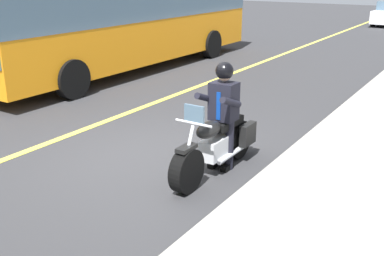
{
  "coord_description": "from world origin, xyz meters",
  "views": [
    {
      "loc": [
        5.72,
        4.58,
        3.05
      ],
      "look_at": [
        0.13,
        0.96,
        0.75
      ],
      "focal_mm": 42.71,
      "sensor_mm": 36.0,
      "label": 1
    }
  ],
  "objects": [
    {
      "name": "rider_main",
      "position": [
        -0.31,
        1.26,
        1.04
      ],
      "size": [
        0.62,
        0.54,
        1.74
      ],
      "color": "black",
      "rests_on": "ground_plane"
    },
    {
      "name": "ground_plane",
      "position": [
        0.0,
        0.0,
        0.0
      ],
      "size": [
        80.0,
        80.0,
        0.0
      ],
      "primitive_type": "plane",
      "color": "#333335"
    },
    {
      "name": "motorcycle_main",
      "position": [
        -0.12,
        1.26,
        0.45
      ],
      "size": [
        2.21,
        0.6,
        1.26
      ],
      "color": "black",
      "rests_on": "ground_plane"
    },
    {
      "name": "bus_far",
      "position": [
        -5.56,
        -5.16,
        1.87
      ],
      "size": [
        11.05,
        2.7,
        3.3
      ],
      "color": "orange",
      "rests_on": "ground_plane"
    },
    {
      "name": "lane_center_stripe",
      "position": [
        0.0,
        -2.0,
        0.01
      ],
      "size": [
        60.0,
        0.16,
        0.01
      ],
      "primitive_type": "cube",
      "color": "#E5DB4C",
      "rests_on": "ground_plane"
    }
  ]
}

